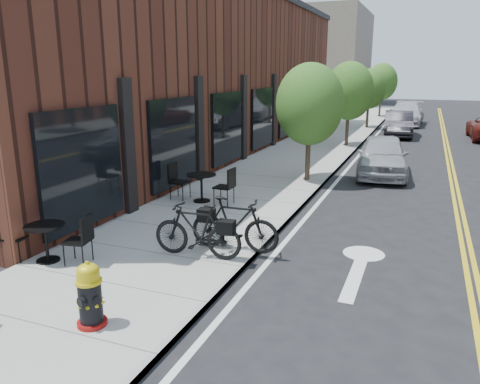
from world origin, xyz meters
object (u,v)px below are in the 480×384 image
at_px(bistro_set_c, 201,184).
at_px(parked_car_c, 406,114).
at_px(fire_hydrant, 90,295).
at_px(parked_car_a, 382,156).
at_px(bicycle_left, 197,230).
at_px(bicycle_right, 234,224).
at_px(bistro_set_b, 46,238).
at_px(parked_car_b, 398,124).

distance_m(bistro_set_c, parked_car_c, 23.51).
relative_size(fire_hydrant, bistro_set_c, 0.52).
xyz_separation_m(bistro_set_c, parked_car_a, (4.29, 5.89, 0.09)).
relative_size(bicycle_left, parked_car_a, 0.43).
bearing_deg(bicycle_right, fire_hydrant, 163.61).
distance_m(bicycle_left, parked_car_c, 26.88).
relative_size(fire_hydrant, bistro_set_b, 0.55).
bearing_deg(fire_hydrant, bistro_set_b, 165.56).
relative_size(parked_car_a, parked_car_b, 0.97).
xyz_separation_m(bistro_set_c, parked_car_c, (4.29, 23.12, 0.15)).
xyz_separation_m(bistro_set_b, parked_car_a, (5.17, 10.78, 0.12)).
height_order(fire_hydrant, parked_car_b, parked_car_b).
relative_size(bistro_set_c, parked_car_a, 0.45).
bearing_deg(fire_hydrant, bistro_set_c, 122.53).
relative_size(bicycle_right, bistro_set_b, 1.03).
xyz_separation_m(bicycle_left, bicycle_right, (0.55, 0.57, 0.01)).
bearing_deg(parked_car_b, parked_car_c, 84.44).
height_order(fire_hydrant, bistro_set_c, bistro_set_c).
bearing_deg(bistro_set_c, parked_car_b, 79.03).
xyz_separation_m(bistro_set_c, parked_car_b, (4.16, 16.85, 0.08)).
bearing_deg(bicycle_left, parked_car_a, 161.12).
bearing_deg(parked_car_a, bistro_set_b, -121.07).
height_order(parked_car_b, parked_car_c, parked_car_c).
distance_m(bistro_set_b, parked_car_b, 22.32).
xyz_separation_m(bistro_set_b, parked_car_b, (5.04, 21.74, 0.12)).
height_order(bicycle_right, parked_car_b, parked_car_b).
bearing_deg(parked_car_c, parked_car_a, -87.84).
height_order(bistro_set_c, parked_car_a, parked_car_a).
bearing_deg(bistro_set_c, bicycle_right, -50.81).
bearing_deg(parked_car_b, parked_car_a, -93.76).
distance_m(fire_hydrant, parked_car_a, 12.69).
height_order(parked_car_a, parked_car_c, parked_car_c).
height_order(bistro_set_b, bistro_set_c, bistro_set_c).
xyz_separation_m(fire_hydrant, bistro_set_c, (-1.43, 6.48, 0.05)).
bearing_deg(parked_car_a, parked_car_b, 85.19).
distance_m(fire_hydrant, bistro_set_b, 2.81).
bearing_deg(bistro_set_c, parked_car_a, 56.85).
distance_m(bistro_set_b, parked_car_c, 28.48).
distance_m(parked_car_a, parked_car_c, 17.23).
bearing_deg(bicycle_right, bicycle_left, 133.35).
bearing_deg(bistro_set_c, bicycle_left, -62.02).
distance_m(bicycle_right, parked_car_b, 20.00).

